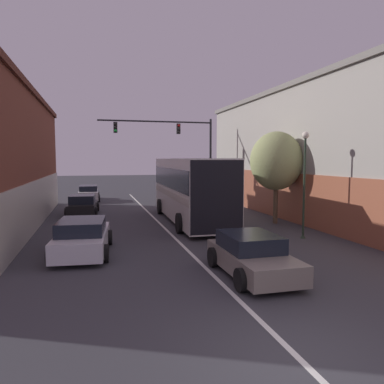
{
  "coord_description": "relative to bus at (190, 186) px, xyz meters",
  "views": [
    {
      "loc": [
        -3.54,
        -5.73,
        3.62
      ],
      "look_at": [
        1.47,
        13.33,
        1.89
      ],
      "focal_mm": 35.0,
      "sensor_mm": 36.0,
      "label": 1
    }
  ],
  "objects": [
    {
      "name": "traffic_signal_gantry",
      "position": [
        1.12,
        7.91,
        2.91
      ],
      "size": [
        8.88,
        0.36,
        6.81
      ],
      "color": "black",
      "rests_on": "ground_plane"
    },
    {
      "name": "hatchback_foreground",
      "position": [
        -0.66,
        -10.31,
        -1.43
      ],
      "size": [
        2.01,
        3.98,
        1.28
      ],
      "rotation": [
        0.0,
        0.0,
        1.57
      ],
      "color": "slate",
      "rests_on": "ground_plane"
    },
    {
      "name": "parked_car_left_near",
      "position": [
        -6.14,
        4.59,
        -1.44
      ],
      "size": [
        2.15,
        3.91,
        1.28
      ],
      "rotation": [
        0.0,
        0.0,
        1.51
      ],
      "color": "black",
      "rests_on": "ground_plane"
    },
    {
      "name": "street_lamp",
      "position": [
        3.85,
        -5.82,
        0.83
      ],
      "size": [
        0.33,
        0.33,
        4.86
      ],
      "color": "#233323",
      "rests_on": "ground_plane"
    },
    {
      "name": "building_right_storefront",
      "position": [
        9.74,
        -1.18,
        2.1
      ],
      "size": [
        8.56,
        26.94,
        8.05
      ],
      "color": "#9E998E",
      "rests_on": "ground_plane"
    },
    {
      "name": "bus",
      "position": [
        0.0,
        0.0,
        0.0
      ],
      "size": [
        3.05,
        10.78,
        3.66
      ],
      "rotation": [
        0.0,
        0.0,
        1.54
      ],
      "color": "silver",
      "rests_on": "ground_plane"
    },
    {
      "name": "parked_car_left_mid",
      "position": [
        -5.86,
        -6.27,
        -1.39
      ],
      "size": [
        2.36,
        4.54,
        1.36
      ],
      "rotation": [
        0.0,
        0.0,
        1.48
      ],
      "color": "silver",
      "rests_on": "ground_plane"
    },
    {
      "name": "parked_car_left_far",
      "position": [
        -5.88,
        12.95,
        -1.4
      ],
      "size": [
        1.91,
        4.58,
        1.34
      ],
      "rotation": [
        0.0,
        0.0,
        1.58
      ],
      "color": "silver",
      "rests_on": "ground_plane"
    },
    {
      "name": "street_tree_near",
      "position": [
        4.51,
        -1.82,
        1.47
      ],
      "size": [
        2.97,
        2.68,
        5.16
      ],
      "color": "brown",
      "rests_on": "ground_plane"
    },
    {
      "name": "ground_plane",
      "position": [
        -1.84,
        -15.16,
        -2.05
      ],
      "size": [
        160.0,
        160.0,
        0.0
      ],
      "primitive_type": "plane",
      "color": "#38383D"
    },
    {
      "name": "lane_center_line",
      "position": [
        -1.84,
        -1.62,
        -2.04
      ],
      "size": [
        0.14,
        39.08,
        0.01
      ],
      "color": "silver",
      "rests_on": "ground_plane"
    }
  ]
}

